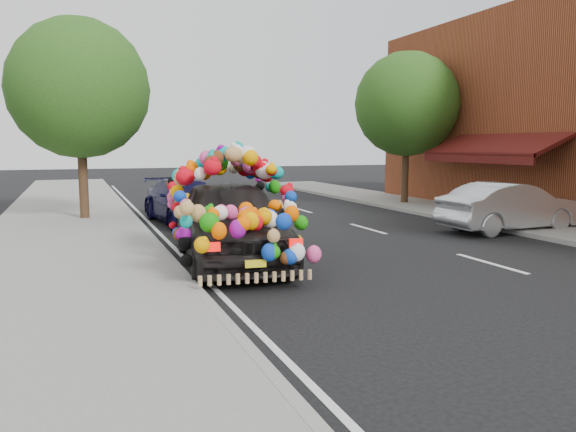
{
  "coord_description": "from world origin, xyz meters",
  "views": [
    {
      "loc": [
        -4.09,
        -8.79,
        2.35
      ],
      "look_at": [
        -0.37,
        0.92,
        1.03
      ],
      "focal_mm": 35.0,
      "sensor_mm": 36.0,
      "label": 1
    }
  ],
  "objects": [
    {
      "name": "ground",
      "position": [
        0.0,
        0.0,
        0.0
      ],
      "size": [
        100.0,
        100.0,
        0.0
      ],
      "primitive_type": "plane",
      "color": "black",
      "rests_on": "ground"
    },
    {
      "name": "sidewalk",
      "position": [
        -4.3,
        0.0,
        0.06
      ],
      "size": [
        4.0,
        60.0,
        0.12
      ],
      "primitive_type": "cube",
      "color": "gray",
      "rests_on": "ground"
    },
    {
      "name": "kerb",
      "position": [
        -2.35,
        0.0,
        0.07
      ],
      "size": [
        0.15,
        60.0,
        0.13
      ],
      "primitive_type": "cube",
      "color": "gray",
      "rests_on": "ground"
    },
    {
      "name": "footpath_far",
      "position": [
        8.2,
        3.0,
        0.06
      ],
      "size": [
        3.0,
        40.0,
        0.12
      ],
      "primitive_type": "cube",
      "color": "gray",
      "rests_on": "ground"
    },
    {
      "name": "lane_markings",
      "position": [
        3.6,
        0.0,
        0.01
      ],
      "size": [
        6.0,
        50.0,
        0.01
      ],
      "primitive_type": null,
      "color": "silver",
      "rests_on": "ground"
    },
    {
      "name": "tree_near_sidewalk",
      "position": [
        -3.8,
        9.5,
        4.02
      ],
      "size": [
        4.2,
        4.2,
        6.13
      ],
      "color": "#332114",
      "rests_on": "ground"
    },
    {
      "name": "tree_far_b",
      "position": [
        8.0,
        10.0,
        3.89
      ],
      "size": [
        4.0,
        4.0,
        5.9
      ],
      "color": "#332114",
      "rests_on": "ground"
    },
    {
      "name": "plush_art_car",
      "position": [
        -1.18,
        2.0,
        1.2
      ],
      "size": [
        2.86,
        5.31,
        2.32
      ],
      "rotation": [
        0.0,
        0.0,
        -0.11
      ],
      "color": "black",
      "rests_on": "ground"
    },
    {
      "name": "navy_sedan",
      "position": [
        -0.92,
        8.06,
        0.66
      ],
      "size": [
        2.29,
        4.7,
        1.32
      ],
      "primitive_type": "imported",
      "rotation": [
        0.0,
        0.0,
        0.1
      ],
      "color": "black",
      "rests_on": "ground"
    },
    {
      "name": "silver_hatchback",
      "position": [
        7.0,
        3.21,
        0.67
      ],
      "size": [
        4.1,
        1.55,
        1.33
      ],
      "primitive_type": "imported",
      "rotation": [
        0.0,
        0.0,
        1.61
      ],
      "color": "silver",
      "rests_on": "ground"
    }
  ]
}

